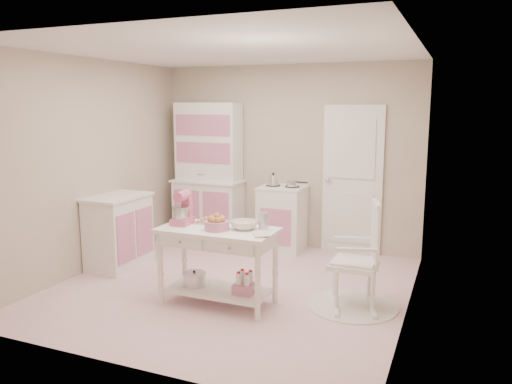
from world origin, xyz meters
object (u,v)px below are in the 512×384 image
(base_cabinet, at_px, (119,231))
(rocking_chair, at_px, (354,254))
(stove, at_px, (282,218))
(work_table, at_px, (218,266))
(stand_mixer, at_px, (182,208))
(hutch, at_px, (208,173))
(bread_basket, at_px, (217,225))

(base_cabinet, height_order, rocking_chair, rocking_chair)
(stove, height_order, base_cabinet, same)
(rocking_chair, bearing_deg, work_table, -176.99)
(base_cabinet, xyz_separation_m, stand_mixer, (1.28, -0.58, 0.51))
(rocking_chair, relative_size, stand_mixer, 3.24)
(stove, bearing_deg, base_cabinet, -137.97)
(rocking_chair, bearing_deg, stand_mixer, 177.88)
(work_table, bearing_deg, stand_mixer, 177.27)
(stove, xyz_separation_m, work_table, (0.04, -2.09, -0.06))
(hutch, relative_size, base_cabinet, 2.26)
(hutch, height_order, base_cabinet, hutch)
(hutch, height_order, bread_basket, hutch)
(stove, distance_m, stand_mixer, 2.17)
(rocking_chair, xyz_separation_m, work_table, (-1.31, -0.46, -0.15))
(bread_basket, bearing_deg, work_table, 111.80)
(stand_mixer, height_order, bread_basket, stand_mixer)
(base_cabinet, bearing_deg, hutch, 73.44)
(work_table, bearing_deg, hutch, 120.09)
(hutch, bearing_deg, work_table, -59.91)
(stove, height_order, rocking_chair, rocking_chair)
(bread_basket, bearing_deg, base_cabinet, 159.45)
(base_cabinet, height_order, work_table, base_cabinet)
(hutch, height_order, work_table, hutch)
(hutch, relative_size, stand_mixer, 6.12)
(base_cabinet, distance_m, stand_mixer, 1.49)
(work_table, height_order, stand_mixer, stand_mixer)
(stove, bearing_deg, rocking_chair, -50.42)
(stove, distance_m, bread_basket, 2.18)
(base_cabinet, distance_m, rocking_chair, 3.01)
(hutch, distance_m, stand_mixer, 2.28)
(stand_mixer, xyz_separation_m, bread_basket, (0.44, -0.07, -0.12))
(hutch, xyz_separation_m, base_cabinet, (-0.46, -1.55, -0.58))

